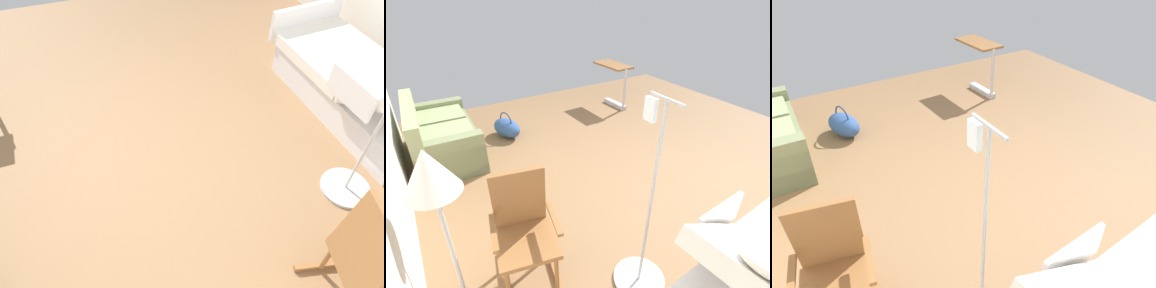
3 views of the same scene
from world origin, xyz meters
TOP-DOWN VIEW (x-y plane):
  - ground_plane at (0.00, 0.00)m, footprint 6.91×6.91m
  - rocking_chair at (-0.76, 1.83)m, footprint 0.84×0.62m
  - overbed_table at (2.10, -1.27)m, footprint 0.85×0.43m
  - duffel_bag at (1.89, 1.11)m, footprint 0.63×0.48m

SIDE VIEW (x-z plane):
  - ground_plane at x=0.00m, z-range 0.00..0.00m
  - duffel_bag at x=1.89m, z-range -0.06..0.37m
  - rocking_chair at x=-0.76m, z-range -0.02..1.03m
  - overbed_table at x=2.10m, z-range 0.11..0.95m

